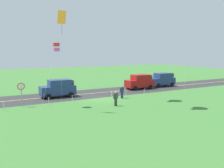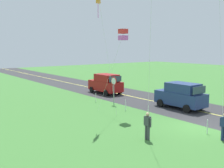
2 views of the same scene
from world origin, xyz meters
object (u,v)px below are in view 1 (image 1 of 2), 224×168
at_px(car_parked_west_near, 140,82).
at_px(person_adult_companion, 116,98).
at_px(person_adult_near, 122,91).
at_px(kite_yellow_high, 56,47).
at_px(car_parked_west_far, 162,80).
at_px(stop_sign, 21,90).
at_px(kite_green_far, 62,19).
at_px(car_suv_foreground, 58,88).

distance_m(car_parked_west_near, person_adult_companion, 12.48).
height_order(person_adult_near, kite_yellow_high, kite_yellow_high).
bearing_deg(car_parked_west_near, person_adult_near, 38.97).
height_order(car_parked_west_near, kite_yellow_high, kite_yellow_high).
xyz_separation_m(car_parked_west_near, car_parked_west_far, (-4.96, -0.49, 0.00)).
bearing_deg(kite_yellow_high, person_adult_near, -176.02).
xyz_separation_m(car_parked_west_near, person_adult_companion, (9.17, 8.46, -0.29)).
bearing_deg(person_adult_near, car_parked_west_near, -50.68).
xyz_separation_m(car_parked_west_far, kite_yellow_high, (19.64, 6.22, 5.09)).
distance_m(stop_sign, kite_green_far, 8.71).
height_order(car_parked_west_near, person_adult_near, car_parked_west_near).
relative_size(car_parked_west_far, kite_green_far, 0.46).
bearing_deg(car_suv_foreground, person_adult_near, 145.10).
relative_size(person_adult_near, kite_green_far, 0.17).
bearing_deg(person_adult_near, car_parked_west_far, -63.17).
height_order(car_parked_west_far, stop_sign, stop_sign).
xyz_separation_m(car_parked_west_near, kite_yellow_high, (14.68, 5.73, 5.09)).
bearing_deg(kite_green_far, car_suv_foreground, -102.39).
bearing_deg(person_adult_companion, person_adult_near, -27.56).
xyz_separation_m(person_adult_near, kite_yellow_high, (8.31, 0.58, 5.38)).
xyz_separation_m(car_suv_foreground, person_adult_near, (-6.71, 4.68, -0.29)).
height_order(car_parked_west_far, person_adult_near, car_parked_west_far).
relative_size(car_suv_foreground, kite_green_far, 0.46).
distance_m(car_parked_west_near, person_adult_near, 8.20).
relative_size(stop_sign, kite_yellow_high, 0.38).
bearing_deg(person_adult_companion, car_parked_west_near, -34.65).
relative_size(stop_sign, kite_green_far, 0.27).
relative_size(car_suv_foreground, kite_yellow_high, 0.66).
relative_size(car_parked_west_near, kite_yellow_high, 0.66).
relative_size(car_suv_foreground, car_parked_west_far, 1.00).
bearing_deg(kite_green_far, stop_sign, -50.23).
distance_m(stop_sign, kite_yellow_high, 5.84).
bearing_deg(car_suv_foreground, car_parked_west_far, -176.94).
xyz_separation_m(car_suv_foreground, stop_sign, (4.97, 3.52, 0.65)).
distance_m(car_parked_west_far, stop_sign, 23.45).
distance_m(car_parked_west_near, stop_sign, 18.50).
xyz_separation_m(person_adult_companion, kite_yellow_high, (5.51, -2.73, 5.38)).
bearing_deg(car_parked_west_far, stop_sign, 11.03).
height_order(car_parked_west_far, kite_green_far, kite_green_far).
xyz_separation_m(stop_sign, kite_green_far, (-3.32, 3.99, 7.00)).
distance_m(car_parked_west_far, kite_green_far, 22.76).
relative_size(car_parked_west_far, stop_sign, 1.72).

